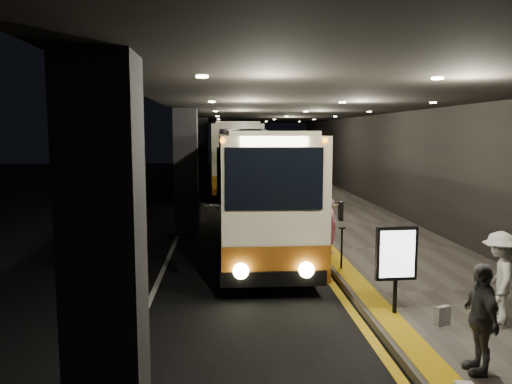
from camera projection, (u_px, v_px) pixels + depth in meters
name	position (u px, v px, depth m)	size (l,w,h in m)	color
ground	(232.00, 263.00, 13.71)	(90.00, 90.00, 0.00)	black
lane_line_white	(181.00, 229.00, 18.55)	(0.12, 50.00, 0.01)	silver
kerb_stripe_yellow	(292.00, 228.00, 18.81)	(0.18, 50.00, 0.01)	gold
sidewalk	(354.00, 225.00, 18.96)	(4.50, 50.00, 0.15)	#514C44
tactile_strip	(305.00, 223.00, 18.83)	(0.50, 50.00, 0.01)	gold
terminal_wall	(415.00, 148.00, 18.76)	(0.10, 50.00, 6.00)	black
support_columns	(186.00, 172.00, 17.32)	(0.80, 24.80, 4.40)	black
canopy	(297.00, 104.00, 18.28)	(9.00, 50.00, 0.40)	black
coach_main	(256.00, 192.00, 15.85)	(2.45, 11.30, 3.51)	beige
coach_second	(239.00, 159.00, 31.27)	(3.18, 12.86, 4.01)	beige
coach_third	(236.00, 154.00, 42.64)	(2.80, 11.40, 3.55)	beige
passenger_boarding	(329.00, 225.00, 14.21)	(0.58, 0.38, 1.58)	#C65C80
passenger_waiting_white	(499.00, 277.00, 8.97)	(1.08, 0.50, 1.67)	#B8B8B1
passenger_waiting_grey	(480.00, 318.00, 7.10)	(0.94, 0.48, 1.60)	#56575C
bag_polka	(442.00, 316.00, 8.90)	(0.28, 0.12, 0.34)	black
info_sign	(396.00, 255.00, 9.36)	(0.80, 0.16, 1.68)	black
stanchion_post	(342.00, 248.00, 12.53)	(0.05, 0.05, 1.05)	black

